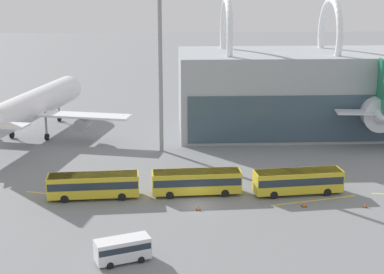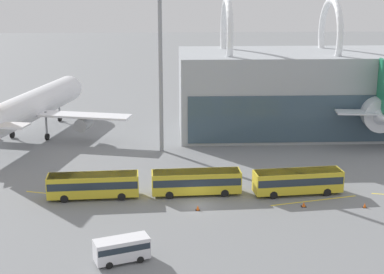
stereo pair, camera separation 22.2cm
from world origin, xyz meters
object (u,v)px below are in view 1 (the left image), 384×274
at_px(service_van_foreground, 123,248).
at_px(traffic_cone_1, 304,204).
at_px(airliner_at_gate_far, 362,99).
at_px(shuttle_bus_2, 298,180).
at_px(traffic_cone_2, 198,208).
at_px(airliner_at_gate_near, 29,107).
at_px(traffic_cone_0, 365,205).
at_px(shuttle_bus_0, 94,184).
at_px(shuttle_bus_1, 197,181).
at_px(floodlight_mast, 160,37).

xyz_separation_m(service_van_foreground, traffic_cone_1, (20.91, 13.19, -1.12)).
relative_size(airliner_at_gate_far, shuttle_bus_2, 2.99).
bearing_deg(traffic_cone_2, traffic_cone_1, 2.72).
height_order(airliner_at_gate_near, airliner_at_gate_far, airliner_at_gate_near).
distance_m(shuttle_bus_2, traffic_cone_1, 4.59).
xyz_separation_m(airliner_at_gate_far, traffic_cone_1, (-18.63, -36.40, -5.15)).
height_order(shuttle_bus_2, traffic_cone_2, shuttle_bus_2).
bearing_deg(airliner_at_gate_near, traffic_cone_0, -111.88).
height_order(airliner_at_gate_near, service_van_foreground, airliner_at_gate_near).
xyz_separation_m(airliner_at_gate_near, service_van_foreground, (18.83, -45.90, -4.03)).
bearing_deg(shuttle_bus_0, traffic_cone_2, -23.16).
bearing_deg(service_van_foreground, airliner_at_gate_far, -148.69).
height_order(shuttle_bus_1, traffic_cone_0, shuttle_bus_1).
distance_m(airliner_at_gate_far, traffic_cone_2, 48.86).
bearing_deg(shuttle_bus_1, traffic_cone_2, -93.72).
bearing_deg(traffic_cone_0, traffic_cone_1, 175.25).
relative_size(shuttle_bus_2, floodlight_mast, 0.44).
bearing_deg(traffic_cone_1, floodlight_mast, 125.80).
distance_m(shuttle_bus_0, traffic_cone_1, 26.06).
bearing_deg(airliner_at_gate_far, shuttle_bus_0, 132.21).
relative_size(shuttle_bus_0, shuttle_bus_2, 0.99).
xyz_separation_m(airliner_at_gate_near, floodlight_mast, (22.38, -8.66, 12.44)).
xyz_separation_m(airliner_at_gate_far, traffic_cone_0, (-11.37, -37.00, -5.14)).
bearing_deg(airliner_at_gate_near, service_van_foreground, -144.25).
relative_size(traffic_cone_0, traffic_cone_2, 0.97).
xyz_separation_m(shuttle_bus_0, traffic_cone_0, (32.98, -4.59, -1.52)).
bearing_deg(traffic_cone_1, service_van_foreground, -147.76).
distance_m(floodlight_mast, traffic_cone_1, 34.48).
relative_size(service_van_foreground, floodlight_mast, 0.22).
relative_size(airliner_at_gate_near, traffic_cone_2, 58.84).
distance_m(shuttle_bus_2, floodlight_mast, 30.86).
relative_size(airliner_at_gate_near, shuttle_bus_2, 3.28).
xyz_separation_m(shuttle_bus_2, traffic_cone_2, (-12.98, -4.94, -1.51)).
bearing_deg(airliner_at_gate_far, shuttle_bus_2, 156.05).
xyz_separation_m(floodlight_mast, traffic_cone_0, (24.62, -24.66, -17.57)).
bearing_deg(floodlight_mast, shuttle_bus_0, -112.60).
bearing_deg(floodlight_mast, service_van_foreground, -95.46).
distance_m(airliner_at_gate_near, traffic_cone_1, 51.73).
height_order(airliner_at_gate_far, shuttle_bus_0, airliner_at_gate_far).
relative_size(airliner_at_gate_far, traffic_cone_2, 53.66).
xyz_separation_m(shuttle_bus_1, traffic_cone_2, (-0.07, -5.30, -1.51)).
height_order(shuttle_bus_1, shuttle_bus_2, same).
bearing_deg(traffic_cone_0, airliner_at_gate_near, 144.67).
bearing_deg(service_van_foreground, shuttle_bus_1, -134.54).
relative_size(shuttle_bus_2, traffic_cone_0, 18.41).
bearing_deg(shuttle_bus_1, traffic_cone_1, -23.12).
xyz_separation_m(shuttle_bus_0, shuttle_bus_2, (25.84, 0.34, 0.00)).
distance_m(airliner_at_gate_near, traffic_cone_2, 43.12).
bearing_deg(floodlight_mast, traffic_cone_2, -79.67).
bearing_deg(airliner_at_gate_near, floodlight_mast, -97.70).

